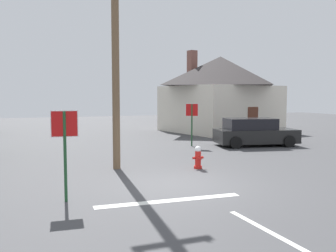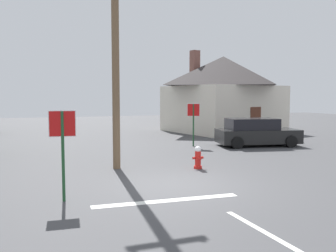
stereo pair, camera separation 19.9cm
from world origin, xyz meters
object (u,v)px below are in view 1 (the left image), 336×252
Objects in this scene: stop_sign_near at (65,137)px; stop_sign_far at (192,116)px; house at (220,93)px; parked_car at (254,133)px; utility_pole at (115,45)px; fire_hydrant at (198,158)px.

stop_sign_near reaches higher than stop_sign_far.
house is 8.86m from parked_car.
stop_sign_far is at bearing 162.43° from parked_car.
utility_pole is 7.65m from stop_sign_far.
parked_car is at bearing -17.57° from stop_sign_far.
utility_pole is at bearing -138.65° from stop_sign_far.
stop_sign_far reaches higher than fire_hydrant.
parked_car is (10.85, 7.39, -0.95)m from stop_sign_near.
utility_pole is 0.95× the size of house.
stop_sign_far is (2.40, 5.75, 1.25)m from fire_hydrant.
stop_sign_near is 0.27× the size of utility_pole.
stop_sign_far is (5.29, 4.66, -2.96)m from utility_pole.
utility_pole reaches higher than fire_hydrant.
stop_sign_far is at bearing 67.36° from fire_hydrant.
stop_sign_far is at bearing 48.35° from stop_sign_near.
stop_sign_far reaches higher than parked_car.
stop_sign_near is 20.52m from house.
fire_hydrant is 6.35m from stop_sign_far.
stop_sign_near is 1.01× the size of stop_sign_far.
fire_hydrant is 5.22m from utility_pole.
house is at bearing 51.15° from stop_sign_far.
stop_sign_near is at bearing -131.65° from stop_sign_far.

